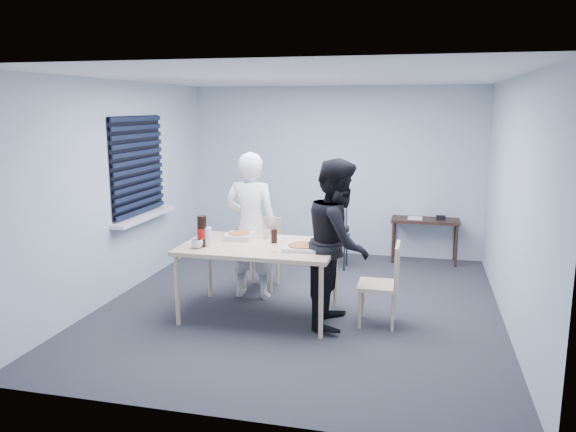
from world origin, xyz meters
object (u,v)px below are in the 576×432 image
(side_table, at_px, (425,224))
(stool, at_px, (336,243))
(soda_bottle, at_px, (202,232))
(dining_table, at_px, (259,250))
(person_white, at_px, (251,226))
(chair_right, at_px, (386,279))
(mug_b, at_px, (266,234))
(mug_a, at_px, (197,244))
(chair_far, at_px, (263,247))
(person_black, at_px, (338,243))
(backpack, at_px, (337,222))

(side_table, bearing_deg, stool, -152.71)
(stool, height_order, soda_bottle, soda_bottle)
(dining_table, distance_m, person_white, 0.66)
(dining_table, distance_m, chair_right, 1.40)
(person_white, xyz_separation_m, mug_b, (0.26, -0.26, -0.03))
(soda_bottle, bearing_deg, mug_a, -105.21)
(chair_right, bearing_deg, dining_table, -178.17)
(chair_far, bearing_deg, side_table, 39.59)
(chair_far, bearing_deg, mug_a, -104.87)
(chair_right, xyz_separation_m, person_black, (-0.51, -0.05, 0.37))
(mug_a, bearing_deg, stool, 64.17)
(person_black, xyz_separation_m, mug_a, (-1.47, -0.29, -0.03))
(chair_right, xyz_separation_m, mug_a, (-1.98, -0.34, 0.34))
(soda_bottle, bearing_deg, stool, 63.79)
(chair_right, relative_size, stool, 1.85)
(dining_table, bearing_deg, chair_right, 1.83)
(person_white, distance_m, backpack, 1.69)
(chair_right, relative_size, backpack, 2.26)
(person_black, height_order, backpack, person_black)
(person_black, relative_size, mug_a, 14.39)
(backpack, xyz_separation_m, mug_a, (-1.14, -2.34, 0.18))
(dining_table, relative_size, backpack, 4.21)
(soda_bottle, bearing_deg, backpack, 63.67)
(mug_a, bearing_deg, side_table, 51.62)
(person_black, bearing_deg, person_white, 62.47)
(chair_right, height_order, mug_a, mug_a)
(chair_right, xyz_separation_m, soda_bottle, (-1.95, -0.25, 0.46))
(backpack, distance_m, mug_b, 1.82)
(chair_right, height_order, side_table, chair_right)
(backpack, relative_size, mug_a, 3.21)
(chair_far, distance_m, stool, 1.31)
(side_table, relative_size, backpack, 2.48)
(person_white, distance_m, mug_b, 0.37)
(chair_far, height_order, chair_right, same)
(dining_table, relative_size, mug_b, 16.61)
(person_white, relative_size, mug_b, 17.70)
(side_table, xyz_separation_m, soda_bottle, (-2.34, -2.90, 0.39))
(dining_table, distance_m, side_table, 3.23)
(chair_far, distance_m, mug_a, 1.41)
(dining_table, distance_m, soda_bottle, 0.65)
(person_white, bearing_deg, chair_right, 161.82)
(dining_table, bearing_deg, stool, 75.28)
(side_table, bearing_deg, chair_right, -98.38)
(stool, distance_m, backpack, 0.30)
(chair_right, bearing_deg, person_white, 161.82)
(person_black, height_order, mug_b, person_black)
(backpack, relative_size, soda_bottle, 1.19)
(mug_a, distance_m, mug_b, 0.85)
(person_white, bearing_deg, mug_b, 134.91)
(chair_far, bearing_deg, mug_b, -71.42)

